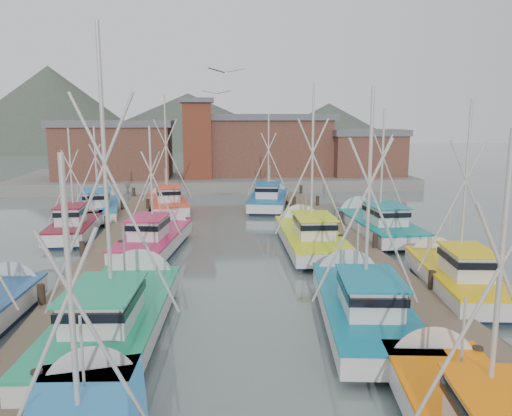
{
  "coord_description": "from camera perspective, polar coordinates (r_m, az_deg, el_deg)",
  "views": [
    {
      "loc": [
        -1.71,
        -21.41,
        7.55
      ],
      "look_at": [
        1.36,
        6.14,
        2.6
      ],
      "focal_mm": 35.0,
      "sensor_mm": 36.0,
      "label": 1
    }
  ],
  "objects": [
    {
      "name": "boat_14",
      "position": [
        41.38,
        -17.52,
        0.09
      ],
      "size": [
        4.18,
        9.78,
        7.87
      ],
      "rotation": [
        0.0,
        0.0,
        0.14
      ],
      "color": "#101E37",
      "rests_on": "ground"
    },
    {
      "name": "shed_center",
      "position": [
        58.98,
        1.16,
        7.35
      ],
      "size": [
        14.84,
        9.54,
        6.9
      ],
      "color": "brown",
      "rests_on": "quay"
    },
    {
      "name": "gull_far",
      "position": [
        26.4,
        -4.58,
        13.0
      ],
      "size": [
        1.55,
        0.64,
        0.24
      ],
      "rotation": [
        0.0,
        0.0,
        -0.16
      ],
      "color": "slate",
      "rests_on": "ground"
    },
    {
      "name": "dock_left",
      "position": [
        27.01,
        -17.51,
        -6.12
      ],
      "size": [
        2.3,
        46.0,
        1.5
      ],
      "color": "brown",
      "rests_on": "ground"
    },
    {
      "name": "boat_13",
      "position": [
        43.48,
        1.48,
        1.03
      ],
      "size": [
        4.73,
        9.81,
        8.81
      ],
      "rotation": [
        0.0,
        0.0,
        -0.21
      ],
      "color": "#101E37",
      "rests_on": "ground"
    },
    {
      "name": "boat_5",
      "position": [
        19.54,
        11.86,
        -10.68
      ],
      "size": [
        4.21,
        9.81,
        9.5
      ],
      "rotation": [
        0.0,
        0.0,
        -0.14
      ],
      "color": "#101E37",
      "rests_on": "ground"
    },
    {
      "name": "boat_7",
      "position": [
        24.17,
        21.62,
        -7.12
      ],
      "size": [
        3.76,
        8.64,
        9.05
      ],
      "rotation": [
        0.0,
        0.0,
        -0.15
      ],
      "color": "#101E37",
      "rests_on": "ground"
    },
    {
      "name": "boat_10",
      "position": [
        34.61,
        -19.82,
        -1.93
      ],
      "size": [
        3.13,
        7.93,
        7.6
      ],
      "rotation": [
        0.0,
        0.0,
        0.02
      ],
      "color": "#101E37",
      "rests_on": "ground"
    },
    {
      "name": "boat_4",
      "position": [
        18.93,
        -15.39,
        -11.5
      ],
      "size": [
        4.61,
        10.62,
        11.54
      ],
      "rotation": [
        0.0,
        0.0,
        -0.09
      ],
      "color": "#101E37",
      "rests_on": "ground"
    },
    {
      "name": "shed_right",
      "position": [
        58.6,
        12.34,
        6.26
      ],
      "size": [
        8.48,
        6.36,
        5.2
      ],
      "color": "brown",
      "rests_on": "quay"
    },
    {
      "name": "shed_left",
      "position": [
        57.26,
        -15.8,
        6.53
      ],
      "size": [
        12.72,
        8.48,
        6.2
      ],
      "color": "brown",
      "rests_on": "quay"
    },
    {
      "name": "lookout_tower",
      "position": [
        54.44,
        -6.74,
        7.96
      ],
      "size": [
        3.6,
        3.6,
        8.5
      ],
      "color": "#612B1B",
      "rests_on": "quay"
    },
    {
      "name": "boat_8",
      "position": [
        29.79,
        -11.29,
        -3.41
      ],
      "size": [
        4.25,
        9.28,
        7.93
      ],
      "rotation": [
        0.0,
        0.0,
        -0.18
      ],
      "color": "#101E37",
      "rests_on": "ground"
    },
    {
      "name": "quay",
      "position": [
        58.84,
        -4.67,
        3.31
      ],
      "size": [
        44.0,
        16.0,
        1.2
      ],
      "primitive_type": "cube",
      "color": "slate",
      "rests_on": "ground"
    },
    {
      "name": "gull_near",
      "position": [
        21.34,
        -3.43,
        15.37
      ],
      "size": [
        1.53,
        0.66,
        0.24
      ],
      "rotation": [
        0.0,
        0.0,
        0.41
      ],
      "color": "slate",
      "rests_on": "ground"
    },
    {
      "name": "boat_11",
      "position": [
        34.06,
        13.46,
        -1.79
      ],
      "size": [
        3.82,
        9.96,
        9.17
      ],
      "rotation": [
        0.0,
        0.0,
        0.01
      ],
      "color": "#101E37",
      "rests_on": "ground"
    },
    {
      "name": "boat_9",
      "position": [
        29.87,
        6.03,
        -3.21
      ],
      "size": [
        4.2,
        10.08,
        10.43
      ],
      "rotation": [
        0.0,
        0.0,
        -0.04
      ],
      "color": "#101E37",
      "rests_on": "ground"
    },
    {
      "name": "dock_right",
      "position": [
        27.89,
        12.13,
        -5.37
      ],
      "size": [
        2.3,
        46.0,
        1.5
      ],
      "color": "brown",
      "rests_on": "ground"
    },
    {
      "name": "ground",
      "position": [
        22.77,
        -1.72,
        -9.25
      ],
      "size": [
        260.0,
        260.0,
        0.0
      ],
      "primitive_type": "plane",
      "color": "#556661",
      "rests_on": "ground"
    },
    {
      "name": "distant_hills",
      "position": [
        144.61,
        -10.82,
        6.96
      ],
      "size": [
        175.0,
        140.0,
        42.0
      ],
      "color": "#4A5446",
      "rests_on": "ground"
    },
    {
      "name": "boat_12",
      "position": [
        42.13,
        -10.14,
        0.59
      ],
      "size": [
        4.01,
        9.25,
        10.19
      ],
      "rotation": [
        0.0,
        0.0,
        0.14
      ],
      "color": "#101E37",
      "rests_on": "ground"
    }
  ]
}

